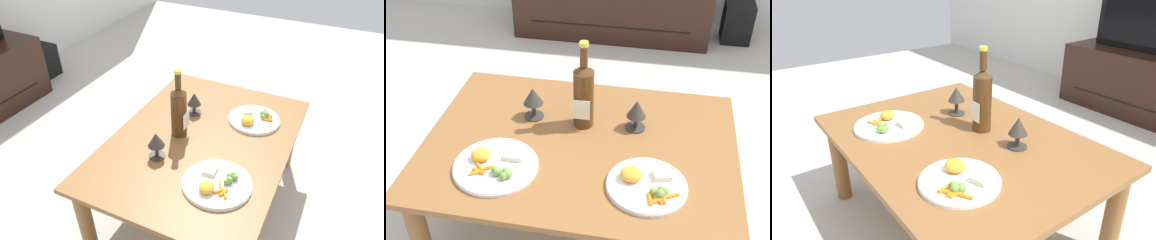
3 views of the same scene
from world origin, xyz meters
TOP-DOWN VIEW (x-y plane):
  - ground_plane at (0.00, 0.00)m, footprint 6.40×6.40m
  - dining_table at (0.00, 0.00)m, footprint 1.15×0.84m
  - floor_speaker at (0.78, 1.89)m, footprint 0.20×0.20m
  - wine_bottle at (-0.01, 0.12)m, footprint 0.08×0.08m
  - goblet_left at (-0.21, 0.13)m, footprint 0.08×0.08m
  - goblet_right at (0.19, 0.13)m, footprint 0.08×0.08m
  - dinner_plate_left at (-0.26, -0.19)m, footprint 0.30×0.30m
  - dinner_plate_right at (0.26, -0.19)m, footprint 0.27×0.27m

SIDE VIEW (x-z plane):
  - ground_plane at x=0.00m, z-range 0.00..0.00m
  - floor_speaker at x=0.78m, z-range 0.00..0.28m
  - dining_table at x=0.00m, z-range 0.15..0.59m
  - dinner_plate_left at x=-0.26m, z-range 0.42..0.47m
  - dinner_plate_right at x=0.26m, z-range 0.42..0.48m
  - goblet_right at x=0.19m, z-range 0.46..0.58m
  - goblet_left at x=-0.21m, z-range 0.46..0.59m
  - wine_bottle at x=-0.01m, z-range 0.40..0.76m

